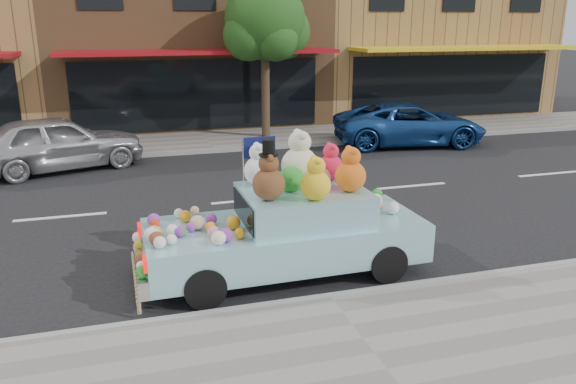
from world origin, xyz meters
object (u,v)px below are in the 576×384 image
object	(u,v)px
street_tree	(265,26)
car_blue	(410,124)
car_silver	(57,143)
art_car	(288,224)

from	to	relation	value
street_tree	car_blue	bearing A→B (deg)	-26.96
car_silver	car_blue	xyz separation A→B (m)	(10.61, 0.30, -0.08)
street_tree	car_silver	size ratio (longest dim) A/B	1.19
car_silver	art_car	distance (m)	8.90
car_blue	art_car	size ratio (longest dim) A/B	1.07
street_tree	car_blue	distance (m)	5.63
street_tree	art_car	distance (m)	11.01
car_silver	car_blue	size ratio (longest dim) A/B	0.91
art_car	street_tree	bearing A→B (deg)	76.78
car_blue	art_car	bearing A→B (deg)	150.84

